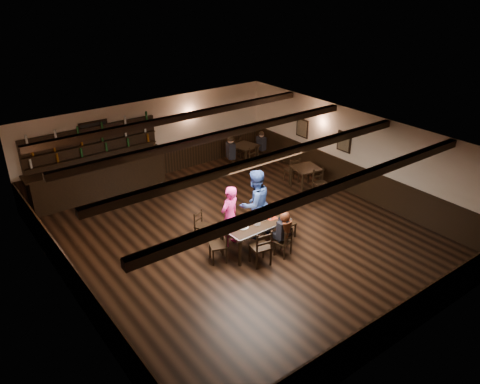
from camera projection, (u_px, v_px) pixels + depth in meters
ground at (240, 236)px, 12.69m from camera, size 10.00×10.00×0.00m
room_shell at (240, 177)px, 11.95m from camera, size 9.02×10.02×2.71m
dining_table at (256, 225)px, 11.87m from camera, size 1.75×0.90×0.75m
chair_near_left at (262, 246)px, 11.23m from camera, size 0.52×0.50×0.97m
chair_near_right at (285, 240)px, 11.66m from camera, size 0.44×0.43×0.77m
chair_end_left at (221, 242)px, 11.45m from camera, size 0.51×0.52×0.89m
chair_end_right at (285, 222)px, 12.45m from camera, size 0.37×0.38×0.82m
chair_far_pushed at (201, 223)px, 12.40m from camera, size 0.48×0.47×0.80m
woman_pink at (230, 216)px, 11.98m from camera, size 0.69×0.54×1.67m
man_blue at (255, 204)px, 12.33m from camera, size 0.94×0.73×1.91m
seated_person at (284, 227)px, 11.52m from camera, size 0.33×0.49×0.81m
cake at (242, 225)px, 11.64m from camera, size 0.32×0.32×0.10m
plate_stack_a at (257, 221)px, 11.74m from camera, size 0.18×0.18×0.17m
plate_stack_b at (262, 215)px, 11.95m from camera, size 0.19×0.19×0.23m
tea_light at (254, 221)px, 11.87m from camera, size 0.06×0.06×0.06m
salt_shaker at (271, 218)px, 11.98m from camera, size 0.04×0.04×0.10m
pepper_shaker at (272, 217)px, 12.03m from camera, size 0.04×0.04×0.09m
drink_glass at (261, 215)px, 12.08m from camera, size 0.08×0.08×0.12m
menu_red at (272, 218)px, 12.06m from camera, size 0.29×0.22×0.00m
menu_blue at (267, 215)px, 12.21m from camera, size 0.31×0.24×0.00m
bar_counter at (98, 174)px, 14.66m from camera, size 4.43×0.70×2.20m
back_table_a at (306, 170)px, 15.09m from camera, size 0.97×0.97×0.75m
back_table_b at (245, 148)px, 16.94m from camera, size 0.95×0.95×0.75m
bg_patron_left at (231, 147)px, 16.37m from camera, size 0.33×0.43×0.79m
bg_patron_right at (261, 141)px, 17.15m from camera, size 0.23×0.35×0.70m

